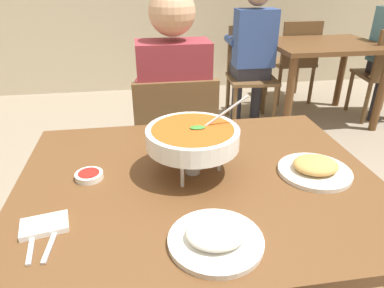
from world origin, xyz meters
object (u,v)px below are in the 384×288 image
(dining_table_main, at_px, (199,206))
(chair_bg_middle, at_px, (250,69))
(appetizer_plate, at_px, (315,168))
(curry_bowl, at_px, (193,138))
(patron_bg_middle, at_px, (253,46))
(rice_plate, at_px, (216,237))
(chair_diner_main, at_px, (175,145))
(diner_main, at_px, (173,102))
(chair_bg_right, at_px, (295,57))
(sauce_dish, at_px, (89,175))
(dining_table_far, at_px, (322,57))

(dining_table_main, xyz_separation_m, chair_bg_middle, (0.90, 2.27, -0.14))
(appetizer_plate, bearing_deg, curry_bowl, 170.06)
(chair_bg_middle, relative_size, patron_bg_middle, 0.69)
(curry_bowl, xyz_separation_m, rice_plate, (0.00, -0.34, -0.11))
(chair_diner_main, distance_m, rice_plate, 1.09)
(diner_main, bearing_deg, patron_bg_middle, 57.66)
(curry_bowl, xyz_separation_m, chair_bg_right, (1.55, 2.63, -0.38))
(chair_bg_middle, bearing_deg, rice_plate, -109.59)
(diner_main, bearing_deg, appetizer_plate, -64.72)
(sauce_dish, distance_m, dining_table_far, 2.83)
(rice_plate, distance_m, dining_table_far, 2.91)
(dining_table_far, xyz_separation_m, patron_bg_middle, (-0.68, 0.04, 0.12))
(chair_bg_middle, bearing_deg, appetizer_plate, -102.71)
(rice_plate, bearing_deg, chair_bg_right, 62.48)
(appetizer_plate, xyz_separation_m, dining_table_far, (1.17, 2.16, -0.16))
(appetizer_plate, bearing_deg, diner_main, 115.28)
(chair_bg_right, bearing_deg, dining_table_far, -87.71)
(dining_table_main, height_order, diner_main, diner_main)
(chair_bg_right, bearing_deg, curry_bowl, -120.55)
(chair_diner_main, bearing_deg, sauce_dish, -116.89)
(appetizer_plate, height_order, chair_bg_middle, chair_bg_middle)
(chair_bg_middle, height_order, chair_bg_right, same)
(curry_bowl, xyz_separation_m, dining_table_far, (1.58, 2.09, -0.27))
(diner_main, bearing_deg, chair_bg_middle, 58.64)
(diner_main, relative_size, sauce_dish, 14.56)
(rice_plate, bearing_deg, dining_table_main, 87.81)
(dining_table_far, bearing_deg, patron_bg_middle, 176.22)
(sauce_dish, bearing_deg, chair_bg_middle, 60.40)
(rice_plate, height_order, chair_bg_middle, chair_bg_middle)
(dining_table_main, distance_m, dining_table_far, 2.64)
(chair_bg_middle, bearing_deg, patron_bg_middle, -103.77)
(curry_bowl, relative_size, chair_bg_right, 0.37)
(appetizer_plate, height_order, sauce_dish, appetizer_plate)
(diner_main, bearing_deg, chair_bg_right, 50.80)
(dining_table_far, bearing_deg, rice_plate, -122.81)
(rice_plate, bearing_deg, sauce_dish, 133.74)
(dining_table_main, relative_size, chair_bg_right, 1.30)
(rice_plate, bearing_deg, chair_diner_main, 89.37)
(rice_plate, height_order, patron_bg_middle, patron_bg_middle)
(rice_plate, bearing_deg, dining_table_far, 57.19)
(curry_bowl, height_order, appetizer_plate, curry_bowl)
(chair_diner_main, distance_m, sauce_dish, 0.83)
(sauce_dish, height_order, patron_bg_middle, patron_bg_middle)
(rice_plate, relative_size, patron_bg_middle, 0.18)
(chair_bg_middle, bearing_deg, dining_table_main, -111.74)
(chair_bg_middle, bearing_deg, diner_main, -121.36)
(rice_plate, relative_size, chair_bg_middle, 0.27)
(curry_bowl, distance_m, appetizer_plate, 0.42)
(dining_table_main, xyz_separation_m, appetizer_plate, (0.39, -0.03, 0.13))
(diner_main, xyz_separation_m, chair_bg_right, (1.54, 1.89, -0.24))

